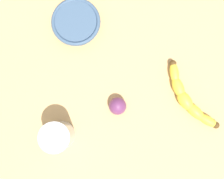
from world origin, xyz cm
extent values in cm
cube|color=tan|center=(0.00, 0.00, 1.50)|extent=(120.00, 120.00, 3.00)
ellipsoid|color=yellow|center=(12.68, 7.69, 4.89)|extent=(4.60, 7.14, 2.71)
ellipsoid|color=yellow|center=(14.49, 3.67, 4.89)|extent=(6.19, 7.36, 3.24)
ellipsoid|color=yellow|center=(17.19, 0.18, 4.89)|extent=(7.33, 7.38, 3.77)
ellipsoid|color=yellow|center=(20.61, -2.61, 4.89)|extent=(7.34, 6.30, 3.24)
ellipsoid|color=yellow|center=(24.58, -4.53, 4.89)|extent=(7.16, 4.75, 2.71)
sphere|color=#513819|center=(11.77, 10.54, 4.89)|extent=(2.07, 2.07, 2.07)
sphere|color=#513819|center=(27.39, -5.52, 4.89)|extent=(2.07, 2.07, 2.07)
cylinder|color=silver|center=(-17.67, -16.91, 8.64)|extent=(8.53, 8.53, 11.28)
cylinder|color=#ADC994|center=(-17.67, -16.91, 8.06)|extent=(8.03, 8.03, 9.61)
cylinder|color=#3D5675|center=(-19.35, 17.14, 5.54)|extent=(12.53, 12.53, 5.09)
torus|color=#3D5675|center=(-19.35, 17.14, 7.49)|extent=(14.81, 14.81, 1.20)
sphere|color=#6B3360|center=(-2.48, -5.29, 5.63)|extent=(5.26, 5.26, 5.26)
camera|label=1|loc=(-3.60, -8.36, 89.22)|focal=45.10mm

